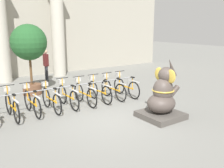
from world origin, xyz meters
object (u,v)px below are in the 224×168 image
object	(u,v)px
bicycle_4	(68,96)
bicycle_8	(126,86)
bicycle_7	(113,89)
bicycle_5	(85,94)
elephant_statue	(162,98)
person_pedestrian	(46,62)
bicycle_2	(32,102)
bicycle_6	(99,91)
bicycle_1	(12,106)
bicycle_3	(51,99)
potted_tree	(29,46)

from	to	relation	value
bicycle_4	bicycle_8	xyz separation A→B (m)	(2.62, -0.07, 0.00)
bicycle_7	bicycle_5	bearing A→B (deg)	-179.00
elephant_statue	person_pedestrian	world-z (taller)	elephant_statue
bicycle_7	elephant_statue	world-z (taller)	elephant_statue
bicycle_8	elephant_statue	size ratio (longest dim) A/B	0.90
bicycle_2	bicycle_7	distance (m)	3.28
bicycle_4	bicycle_6	world-z (taller)	same
bicycle_2	bicycle_4	size ratio (longest dim) A/B	1.00
bicycle_4	bicycle_5	xyz separation A→B (m)	(0.66, -0.08, 0.00)
bicycle_8	person_pedestrian	distance (m)	5.01
elephant_statue	bicycle_1	bearing A→B (deg)	146.23
bicycle_8	elephant_statue	bearing A→B (deg)	-102.58
bicycle_3	bicycle_7	bearing A→B (deg)	-0.02
bicycle_8	potted_tree	xyz separation A→B (m)	(-3.15, 2.55, 1.67)
bicycle_3	bicycle_8	xyz separation A→B (m)	(3.28, -0.02, 0.00)
bicycle_1	person_pedestrian	world-z (taller)	person_pedestrian
bicycle_6	bicycle_8	world-z (taller)	same
bicycle_6	bicycle_8	size ratio (longest dim) A/B	1.00
bicycle_6	bicycle_7	bearing A→B (deg)	0.23
elephant_statue	bicycle_3	bearing A→B (deg)	135.00
bicycle_5	bicycle_7	world-z (taller)	same
bicycle_1	bicycle_3	distance (m)	1.31
bicycle_7	person_pedestrian	world-z (taller)	person_pedestrian
bicycle_4	bicycle_5	world-z (taller)	same
elephant_statue	bicycle_4	bearing A→B (deg)	126.55
bicycle_3	potted_tree	size ratio (longest dim) A/B	0.58
bicycle_6	potted_tree	world-z (taller)	potted_tree
bicycle_1	bicycle_6	distance (m)	3.28
bicycle_4	bicycle_6	distance (m)	1.31
bicycle_7	bicycle_8	distance (m)	0.66
bicycle_4	bicycle_7	distance (m)	1.97
bicycle_4	potted_tree	size ratio (longest dim) A/B	0.58
elephant_statue	bicycle_8	bearing A→B (deg)	77.42
bicycle_7	person_pedestrian	size ratio (longest dim) A/B	1.02
bicycle_2	bicycle_3	size ratio (longest dim) A/B	1.00
bicycle_6	bicycle_3	bearing A→B (deg)	179.89
bicycle_7	bicycle_6	bearing A→B (deg)	-179.77
person_pedestrian	bicycle_6	bearing A→B (deg)	-85.16
bicycle_3	elephant_statue	size ratio (longest dim) A/B	0.90
bicycle_3	person_pedestrian	size ratio (longest dim) A/B	1.02
person_pedestrian	bicycle_7	bearing A→B (deg)	-77.27
bicycle_3	bicycle_5	distance (m)	1.31
bicycle_6	bicycle_4	bearing A→B (deg)	177.58
bicycle_5	person_pedestrian	world-z (taller)	person_pedestrian
bicycle_1	bicycle_7	distance (m)	3.94
bicycle_4	potted_tree	xyz separation A→B (m)	(-0.53, 2.48, 1.67)
person_pedestrian	bicycle_3	bearing A→B (deg)	-108.72
bicycle_7	potted_tree	world-z (taller)	potted_tree
bicycle_6	bicycle_5	bearing A→B (deg)	-178.23
person_pedestrian	potted_tree	world-z (taller)	potted_tree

